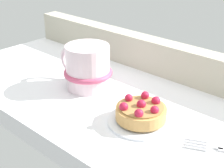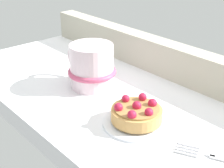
{
  "view_description": "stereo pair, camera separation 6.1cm",
  "coord_description": "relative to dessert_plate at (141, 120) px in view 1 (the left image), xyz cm",
  "views": [
    {
      "loc": [
        34.28,
        -42.68,
        30.54
      ],
      "look_at": [
        -2.57,
        -2.26,
        3.99
      ],
      "focal_mm": 52.6,
      "sensor_mm": 36.0,
      "label": 1
    },
    {
      "loc": [
        38.54,
        -38.35,
        30.54
      ],
      "look_at": [
        -2.57,
        -2.26,
        3.99
      ],
      "focal_mm": 52.6,
      "sensor_mm": 36.0,
      "label": 2
    }
  ],
  "objects": [
    {
      "name": "ground_plane",
      "position": [
        -5.66,
        3.97,
        -2.36
      ],
      "size": [
        89.58,
        35.83,
        3.94
      ],
      "primitive_type": "cube",
      "color": "white"
    },
    {
      "name": "window_rail_back",
      "position": [
        -5.66,
        19.75,
        3.33
      ],
      "size": [
        87.79,
        4.28,
        7.44
      ],
      "primitive_type": "cube",
      "color": "#B2AD99",
      "rests_on": "ground_plane"
    },
    {
      "name": "coffee_mug",
      "position": [
        -16.64,
        3.43,
        4.0
      ],
      "size": [
        13.39,
        10.07,
        9.12
      ],
      "color": "silver",
      "rests_on": "ground_plane"
    },
    {
      "name": "dessert_plate",
      "position": [
        0.0,
        0.0,
        0.0
      ],
      "size": [
        11.55,
        11.55,
        0.84
      ],
      "color": "silver",
      "rests_on": "ground_plane"
    },
    {
      "name": "raspberry_tart",
      "position": [
        -0.0,
        -0.0,
        1.79
      ],
      "size": [
        8.67,
        8.67,
        3.57
      ],
      "color": "tan",
      "rests_on": "dessert_plate"
    }
  ]
}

